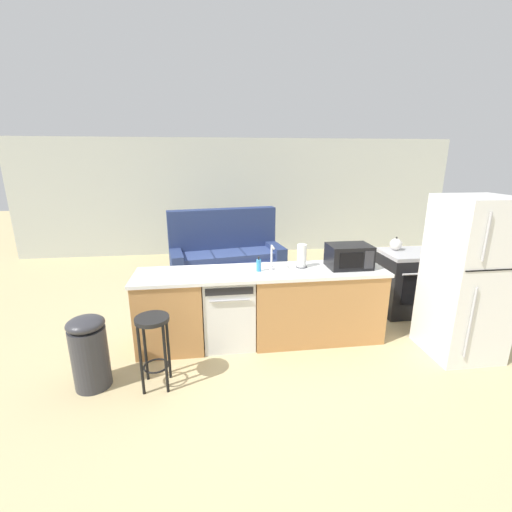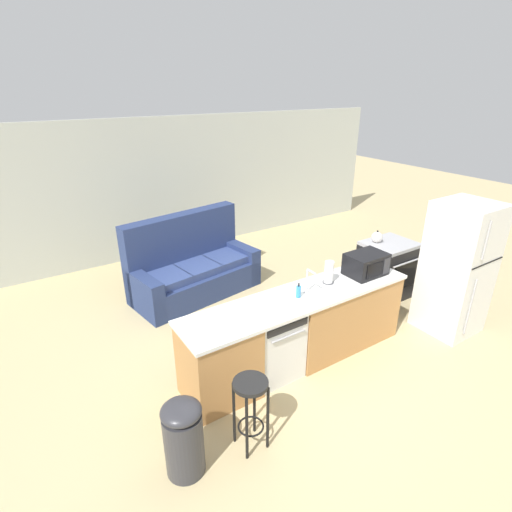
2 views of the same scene
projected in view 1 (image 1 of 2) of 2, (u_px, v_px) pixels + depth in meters
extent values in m
plane|color=tan|center=(250.00, 340.00, 4.22)|extent=(24.00, 24.00, 0.00)
cube|color=beige|center=(242.00, 197.00, 7.90)|extent=(10.00, 0.06, 2.60)
cube|color=#B77F47|center=(171.00, 313.00, 3.99)|extent=(0.75, 0.62, 0.86)
cube|color=#B77F47|center=(316.00, 305.00, 4.21)|extent=(1.55, 0.62, 0.86)
cube|color=white|center=(262.00, 272.00, 4.00)|extent=(2.94, 0.66, 0.04)
cube|color=#49331C|center=(262.00, 337.00, 4.23)|extent=(2.86, 0.56, 0.08)
cube|color=silver|center=(229.00, 310.00, 4.08)|extent=(0.58, 0.58, 0.84)
cube|color=black|center=(229.00, 291.00, 3.70)|extent=(0.52, 0.01, 0.08)
cylinder|color=#B2B2B7|center=(230.00, 301.00, 3.71)|extent=(0.44, 0.02, 0.02)
cube|color=black|center=(407.00, 284.00, 4.93)|extent=(0.76, 0.64, 0.85)
cube|color=black|center=(421.00, 289.00, 4.60)|extent=(0.53, 0.01, 0.43)
cylinder|color=silver|center=(424.00, 274.00, 4.52)|extent=(0.61, 0.03, 0.03)
cube|color=#B7B7BC|center=(411.00, 254.00, 4.80)|extent=(0.76, 0.64, 0.05)
torus|color=black|center=(405.00, 255.00, 4.65)|extent=(0.16, 0.16, 0.01)
torus|color=black|center=(428.00, 254.00, 4.70)|extent=(0.16, 0.16, 0.01)
torus|color=black|center=(395.00, 250.00, 4.90)|extent=(0.16, 0.16, 0.01)
torus|color=black|center=(417.00, 250.00, 4.94)|extent=(0.16, 0.16, 0.01)
cube|color=white|center=(468.00, 279.00, 3.75)|extent=(0.72, 0.70, 1.79)
cylinder|color=#B2B2B7|center=(487.00, 237.00, 3.22)|extent=(0.02, 0.02, 0.48)
cylinder|color=#B2B2B7|center=(470.00, 323.00, 3.46)|extent=(0.02, 0.02, 0.78)
cube|color=black|center=(497.00, 270.00, 3.35)|extent=(0.68, 0.01, 0.01)
cube|color=black|center=(349.00, 256.00, 4.09)|extent=(0.50, 0.36, 0.28)
cube|color=black|center=(351.00, 261.00, 3.91)|extent=(0.27, 0.01, 0.18)
cube|color=#2D2D33|center=(369.00, 260.00, 3.93)|extent=(0.11, 0.01, 0.21)
cylinder|color=silver|center=(271.00, 268.00, 4.04)|extent=(0.07, 0.07, 0.03)
cylinder|color=silver|center=(272.00, 256.00, 4.00)|extent=(0.02, 0.02, 0.26)
cylinder|color=silver|center=(273.00, 247.00, 3.90)|extent=(0.02, 0.14, 0.02)
cylinder|color=#4C4C51|center=(301.00, 267.00, 4.13)|extent=(0.14, 0.14, 0.01)
cylinder|color=white|center=(302.00, 255.00, 4.09)|extent=(0.11, 0.11, 0.27)
cylinder|color=#338CCC|center=(259.00, 265.00, 3.96)|extent=(0.06, 0.06, 0.14)
cylinder|color=black|center=(259.00, 258.00, 3.94)|extent=(0.02, 0.02, 0.04)
sphere|color=silver|center=(396.00, 244.00, 4.87)|extent=(0.17, 0.17, 0.17)
sphere|color=black|center=(397.00, 238.00, 4.85)|extent=(0.03, 0.03, 0.03)
cone|color=silver|center=(401.00, 243.00, 4.88)|extent=(0.08, 0.04, 0.06)
cylinder|color=black|center=(152.00, 319.00, 3.19)|extent=(0.32, 0.32, 0.04)
cylinder|color=black|center=(141.00, 362.00, 3.17)|extent=(0.03, 0.03, 0.70)
cylinder|color=black|center=(166.00, 360.00, 3.20)|extent=(0.03, 0.03, 0.70)
cylinder|color=black|center=(145.00, 349.00, 3.39)|extent=(0.03, 0.03, 0.70)
cylinder|color=black|center=(168.00, 347.00, 3.41)|extent=(0.03, 0.03, 0.70)
torus|color=black|center=(156.00, 366.00, 3.33)|extent=(0.25, 0.25, 0.02)
cylinder|color=#333338|center=(90.00, 358.00, 3.31)|extent=(0.34, 0.34, 0.62)
ellipsoid|color=#333338|center=(85.00, 324.00, 3.21)|extent=(0.35, 0.35, 0.14)
cube|color=navy|center=(227.00, 269.00, 6.26)|extent=(2.12, 1.21, 0.42)
cube|color=navy|center=(223.00, 242.00, 6.45)|extent=(2.01, 0.56, 1.27)
cube|color=navy|center=(177.00, 268.00, 5.99)|extent=(0.34, 0.92, 0.62)
cube|color=navy|center=(274.00, 260.00, 6.49)|extent=(0.34, 0.92, 0.62)
cube|color=#35477D|center=(197.00, 258.00, 5.99)|extent=(0.65, 0.71, 0.12)
cube|color=#35477D|center=(228.00, 256.00, 6.14)|extent=(0.65, 0.71, 0.12)
cube|color=#35477D|center=(257.00, 253.00, 6.30)|extent=(0.65, 0.71, 0.12)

